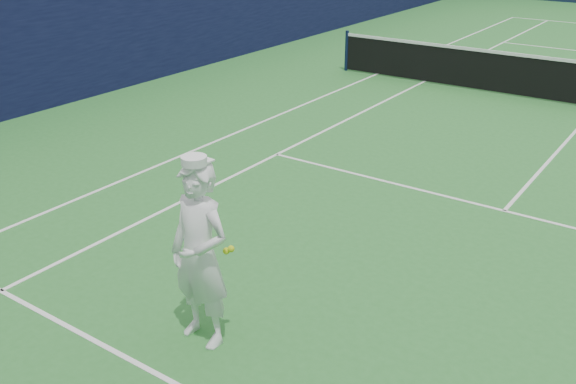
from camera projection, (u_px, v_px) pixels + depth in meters
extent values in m
cube|color=white|center=(375.00, 75.00, 17.06)|extent=(0.06, 23.83, 0.01)
cube|color=white|center=(423.00, 82.00, 16.35)|extent=(0.06, 23.77, 0.01)
cube|color=white|center=(504.00, 211.00, 9.40)|extent=(8.23, 0.06, 0.01)
cylinder|color=#141E4C|center=(347.00, 51.00, 17.32)|extent=(0.09, 0.09, 1.07)
imported|color=white|center=(200.00, 256.00, 6.24)|extent=(0.73, 0.50, 1.95)
cylinder|color=white|center=(194.00, 161.00, 5.84)|extent=(0.24, 0.24, 0.08)
cube|color=white|center=(204.00, 160.00, 5.94)|extent=(0.19, 0.11, 0.02)
cylinder|color=navy|center=(186.00, 241.00, 6.44)|extent=(0.04, 0.09, 0.22)
cube|color=#1D2BA0|center=(191.00, 254.00, 6.56)|extent=(0.02, 0.02, 0.14)
torus|color=#1D2BA0|center=(197.00, 269.00, 6.68)|extent=(0.30, 0.12, 0.29)
cube|color=beige|center=(197.00, 269.00, 6.68)|extent=(0.22, 0.02, 0.30)
sphere|color=#CBD918|center=(226.00, 251.00, 6.13)|extent=(0.07, 0.07, 0.07)
sphere|color=#CBD918|center=(231.00, 249.00, 6.10)|extent=(0.07, 0.07, 0.07)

